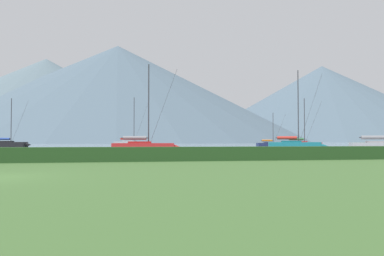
% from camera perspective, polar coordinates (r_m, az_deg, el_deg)
% --- Properties ---
extents(harbor_water, '(320.00, 246.00, 0.00)m').
position_cam_1_polar(harbor_water, '(153.78, -12.59, -2.32)').
color(harbor_water, '#8499A8').
rests_on(harbor_water, ground_plane).
extents(hedge_line, '(80.00, 1.20, 1.02)m').
position_cam_1_polar(hedge_line, '(28.18, -21.31, -3.67)').
color(hedge_line, '#284C23').
rests_on(hedge_line, ground_plane).
extents(sailboat_slip_0, '(9.01, 4.92, 11.51)m').
position_cam_1_polar(sailboat_slip_0, '(91.99, -8.79, -2.25)').
color(sailboat_slip_0, '#9E9EA3').
rests_on(sailboat_slip_0, harbor_water).
extents(sailboat_slip_1, '(8.65, 3.71, 10.13)m').
position_cam_1_polar(sailboat_slip_1, '(88.45, -25.23, -2.15)').
color(sailboat_slip_1, black).
rests_on(sailboat_slip_1, harbor_water).
extents(sailboat_slip_2, '(8.56, 3.26, 10.66)m').
position_cam_1_polar(sailboat_slip_2, '(47.15, -6.99, -2.75)').
color(sailboat_slip_2, red).
rests_on(sailboat_slip_2, harbor_water).
extents(sailboat_slip_5, '(6.98, 2.56, 7.42)m').
position_cam_1_polar(sailboat_slip_5, '(85.50, 11.50, -2.39)').
color(sailboat_slip_5, navy).
rests_on(sailboat_slip_5, harbor_water).
extents(sailboat_slip_6, '(8.98, 4.93, 12.26)m').
position_cam_1_polar(sailboat_slip_6, '(61.86, 14.79, -2.44)').
color(sailboat_slip_6, '#19707A').
rests_on(sailboat_slip_6, harbor_water).
extents(sailboat_slip_8, '(8.81, 5.16, 13.09)m').
position_cam_1_polar(sailboat_slip_8, '(53.91, 26.20, -2.41)').
color(sailboat_slip_8, '#9E9EA3').
rests_on(sailboat_slip_8, harbor_water).
extents(sailboat_slip_10, '(8.31, 3.59, 9.38)m').
position_cam_1_polar(sailboat_slip_10, '(75.94, 15.76, -2.36)').
color(sailboat_slip_10, red).
rests_on(sailboat_slip_10, harbor_water).
extents(distant_hill_west_ridge, '(306.49, 306.49, 74.68)m').
position_cam_1_polar(distant_hill_west_ridge, '(370.44, -8.55, 3.76)').
color(distant_hill_west_ridge, '#4C6070').
rests_on(distant_hill_west_ridge, ground_plane).
extents(distant_hill_central_peak, '(283.64, 283.64, 79.84)m').
position_cam_1_polar(distant_hill_central_peak, '(433.47, 18.47, 3.37)').
color(distant_hill_central_peak, '#4C6070').
rests_on(distant_hill_central_peak, ground_plane).
extents(distant_hill_east_ridge, '(300.35, 300.35, 77.71)m').
position_cam_1_polar(distant_hill_east_ridge, '(320.29, -10.82, 4.92)').
color(distant_hill_east_ridge, '#4C6070').
rests_on(distant_hill_east_ridge, ground_plane).
extents(distant_hill_far_shoulder, '(243.94, 243.94, 65.59)m').
position_cam_1_polar(distant_hill_far_shoulder, '(327.21, -20.57, 3.79)').
color(distant_hill_far_shoulder, slate).
rests_on(distant_hill_far_shoulder, ground_plane).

